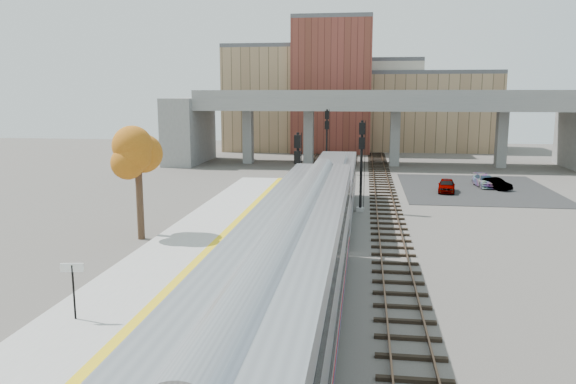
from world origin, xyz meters
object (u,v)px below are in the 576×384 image
(signal_mast_mid, at_px, (361,167))
(car_b, at_px, (496,184))
(locomotive, at_px, (333,187))
(car_c, at_px, (485,181))
(signal_mast_far, at_px, (327,141))
(tree, at_px, (138,157))
(car_a, at_px, (447,185))
(signal_mast_near, at_px, (298,184))
(coach, at_px, (297,279))

(signal_mast_mid, xyz_separation_m, car_b, (12.74, 11.89, -2.93))
(locomotive, bearing_deg, car_c, 48.06)
(locomotive, bearing_deg, signal_mast_far, 95.18)
(signal_mast_far, height_order, tree, signal_mast_far)
(locomotive, bearing_deg, car_a, 50.38)
(signal_mast_near, xyz_separation_m, car_c, (16.11, 20.39, -2.55))
(signal_mast_far, relative_size, car_b, 2.22)
(car_a, bearing_deg, signal_mast_near, -117.27)
(tree, bearing_deg, signal_mast_far, 72.94)
(locomotive, xyz_separation_m, tree, (-11.69, -8.08, 2.95))
(coach, distance_m, tree, 18.80)
(signal_mast_mid, distance_m, signal_mast_far, 21.28)
(tree, distance_m, car_c, 35.24)
(signal_mast_near, bearing_deg, car_b, 48.40)
(signal_mast_near, height_order, tree, tree)
(locomotive, bearing_deg, signal_mast_mid, 48.73)
(coach, bearing_deg, car_a, 74.05)
(signal_mast_mid, xyz_separation_m, signal_mast_far, (-4.10, 20.89, 0.17))
(tree, bearing_deg, coach, -51.17)
(coach, relative_size, car_c, 6.07)
(locomotive, height_order, tree, tree)
(locomotive, distance_m, coach, 22.61)
(signal_mast_far, height_order, car_c, signal_mast_far)
(car_a, relative_size, car_b, 1.12)
(signal_mast_mid, bearing_deg, locomotive, -131.27)
(locomotive, relative_size, signal_mast_near, 2.89)
(signal_mast_near, bearing_deg, car_c, 51.70)
(coach, distance_m, signal_mast_mid, 24.98)
(locomotive, xyz_separation_m, signal_mast_far, (-2.10, 23.16, 1.41))
(locomotive, relative_size, coach, 0.76)
(signal_mast_far, bearing_deg, car_b, -28.11)
(car_b, bearing_deg, car_a, 170.06)
(locomotive, xyz_separation_m, car_b, (14.74, 14.17, -1.69))
(signal_mast_mid, height_order, signal_mast_far, signal_mast_far)
(car_a, bearing_deg, coach, -97.63)
(coach, xyz_separation_m, signal_mast_far, (-2.10, 45.77, 0.89))
(locomotive, relative_size, car_b, 5.76)
(car_a, height_order, car_c, car_a)
(coach, height_order, car_b, coach)
(locomotive, relative_size, signal_mast_mid, 2.69)
(tree, relative_size, car_a, 1.90)
(signal_mast_mid, distance_m, car_c, 18.16)
(car_b, bearing_deg, signal_mast_mid, -171.67)
(tree, xyz_separation_m, car_a, (21.56, 20.00, -4.55))
(signal_mast_near, xyz_separation_m, signal_mast_far, (0.00, 27.97, 0.50))
(locomotive, relative_size, signal_mast_far, 2.60)
(signal_mast_far, bearing_deg, tree, -107.06)
(signal_mast_near, distance_m, car_c, 26.11)
(signal_mast_far, bearing_deg, car_a, -43.21)
(car_b, bearing_deg, signal_mast_far, 117.21)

